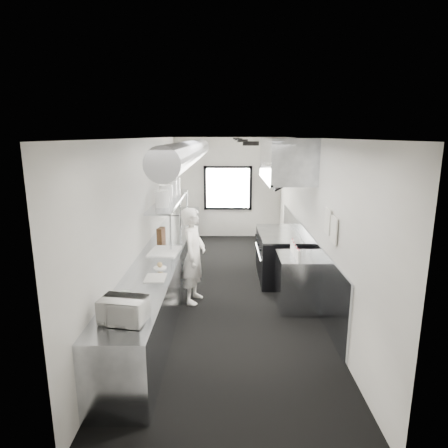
{
  "coord_description": "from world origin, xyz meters",
  "views": [
    {
      "loc": [
        -0.03,
        -6.77,
        2.84
      ],
      "look_at": [
        -0.08,
        -0.2,
        1.33
      ],
      "focal_mm": 30.78,
      "sensor_mm": 36.0,
      "label": 1
    }
  ],
  "objects_px": {
    "pass_shelf": "(170,201)",
    "plate_stack_a": "(162,199)",
    "small_plate": "(160,268)",
    "knife_block": "(161,234)",
    "prep_counter": "(162,277)",
    "squeeze_bottle_b": "(297,254)",
    "deli_tub_b": "(125,296)",
    "exhaust_hood": "(285,160)",
    "squeeze_bottle_e": "(292,245)",
    "bottle_station": "(297,282)",
    "plate_stack_d": "(174,186)",
    "far_work_table": "(185,227)",
    "deli_tub_a": "(120,304)",
    "plate_stack_c": "(171,189)",
    "squeeze_bottle_c": "(295,252)",
    "range": "(279,255)",
    "microwave": "(123,310)",
    "line_cook": "(194,256)",
    "plate_stack_b": "(166,194)",
    "cutting_board": "(165,251)",
    "squeeze_bottle_d": "(294,248)",
    "squeeze_bottle_a": "(299,256)"
  },
  "relations": [
    {
      "from": "pass_shelf",
      "to": "plate_stack_a",
      "type": "relative_size",
      "value": 9.79
    },
    {
      "from": "plate_stack_a",
      "to": "small_plate",
      "type": "bearing_deg",
      "value": -83.27
    },
    {
      "from": "knife_block",
      "to": "prep_counter",
      "type": "bearing_deg",
      "value": -69.0
    },
    {
      "from": "squeeze_bottle_b",
      "to": "deli_tub_b",
      "type": "bearing_deg",
      "value": -145.85
    },
    {
      "from": "exhaust_hood",
      "to": "squeeze_bottle_e",
      "type": "relative_size",
      "value": 11.24
    },
    {
      "from": "bottle_station",
      "to": "squeeze_bottle_b",
      "type": "relative_size",
      "value": 5.37
    },
    {
      "from": "plate_stack_d",
      "to": "exhaust_hood",
      "type": "bearing_deg",
      "value": -21.39
    },
    {
      "from": "far_work_table",
      "to": "knife_block",
      "type": "xyz_separation_m",
      "value": [
        -0.13,
        -2.93,
        0.57
      ]
    },
    {
      "from": "exhaust_hood",
      "to": "deli_tub_b",
      "type": "distance_m",
      "value": 4.2
    },
    {
      "from": "deli_tub_a",
      "to": "plate_stack_c",
      "type": "relative_size",
      "value": 0.38
    },
    {
      "from": "squeeze_bottle_b",
      "to": "squeeze_bottle_c",
      "type": "distance_m",
      "value": 0.14
    },
    {
      "from": "squeeze_bottle_b",
      "to": "knife_block",
      "type": "bearing_deg",
      "value": 154.28
    },
    {
      "from": "deli_tub_a",
      "to": "squeeze_bottle_e",
      "type": "relative_size",
      "value": 0.68
    },
    {
      "from": "range",
      "to": "deli_tub_b",
      "type": "xyz_separation_m",
      "value": [
        -2.29,
        -3.17,
        0.48
      ]
    },
    {
      "from": "deli_tub_a",
      "to": "plate_stack_a",
      "type": "height_order",
      "value": "plate_stack_a"
    },
    {
      "from": "pass_shelf",
      "to": "squeeze_bottle_b",
      "type": "xyz_separation_m",
      "value": [
        2.29,
        -1.87,
        -0.55
      ]
    },
    {
      "from": "bottle_station",
      "to": "squeeze_bottle_c",
      "type": "bearing_deg",
      "value": -147.65
    },
    {
      "from": "pass_shelf",
      "to": "squeeze_bottle_c",
      "type": "height_order",
      "value": "pass_shelf"
    },
    {
      "from": "range",
      "to": "squeeze_bottle_e",
      "type": "bearing_deg",
      "value": -86.79
    },
    {
      "from": "microwave",
      "to": "squeeze_bottle_b",
      "type": "bearing_deg",
      "value": 53.79
    },
    {
      "from": "pass_shelf",
      "to": "deli_tub_a",
      "type": "bearing_deg",
      "value": -91.16
    },
    {
      "from": "deli_tub_a",
      "to": "squeeze_bottle_e",
      "type": "xyz_separation_m",
      "value": [
        2.37,
        2.26,
        0.05
      ]
    },
    {
      "from": "deli_tub_a",
      "to": "plate_stack_d",
      "type": "height_order",
      "value": "plate_stack_d"
    },
    {
      "from": "exhaust_hood",
      "to": "small_plate",
      "type": "relative_size",
      "value": 11.24
    },
    {
      "from": "exhaust_hood",
      "to": "bottle_station",
      "type": "height_order",
      "value": "exhaust_hood"
    },
    {
      "from": "line_cook",
      "to": "bottle_station",
      "type": "bearing_deg",
      "value": -85.51
    },
    {
      "from": "plate_stack_b",
      "to": "plate_stack_c",
      "type": "bearing_deg",
      "value": 88.64
    },
    {
      "from": "prep_counter",
      "to": "squeeze_bottle_e",
      "type": "relative_size",
      "value": 30.64
    },
    {
      "from": "prep_counter",
      "to": "line_cook",
      "type": "distance_m",
      "value": 0.67
    },
    {
      "from": "plate_stack_a",
      "to": "plate_stack_c",
      "type": "height_order",
      "value": "plate_stack_c"
    },
    {
      "from": "plate_stack_c",
      "to": "plate_stack_d",
      "type": "bearing_deg",
      "value": 84.15
    },
    {
      "from": "range",
      "to": "deli_tub_b",
      "type": "height_order",
      "value": "deli_tub_b"
    },
    {
      "from": "line_cook",
      "to": "plate_stack_c",
      "type": "relative_size",
      "value": 4.68
    },
    {
      "from": "cutting_board",
      "to": "squeeze_bottle_e",
      "type": "height_order",
      "value": "squeeze_bottle_e"
    },
    {
      "from": "plate_stack_a",
      "to": "squeeze_bottle_d",
      "type": "distance_m",
      "value": 2.5
    },
    {
      "from": "knife_block",
      "to": "squeeze_bottle_a",
      "type": "xyz_separation_m",
      "value": [
        2.38,
        -1.3,
        -0.02
      ]
    },
    {
      "from": "squeeze_bottle_a",
      "to": "small_plate",
      "type": "bearing_deg",
      "value": -172.12
    },
    {
      "from": "squeeze_bottle_e",
      "to": "plate_stack_c",
      "type": "bearing_deg",
      "value": 143.71
    },
    {
      "from": "cutting_board",
      "to": "plate_stack_d",
      "type": "relative_size",
      "value": 1.68
    },
    {
      "from": "pass_shelf",
      "to": "plate_stack_b",
      "type": "distance_m",
      "value": 0.38
    },
    {
      "from": "small_plate",
      "to": "squeeze_bottle_a",
      "type": "relative_size",
      "value": 1.01
    },
    {
      "from": "squeeze_bottle_b",
      "to": "squeeze_bottle_d",
      "type": "bearing_deg",
      "value": 89.39
    },
    {
      "from": "line_cook",
      "to": "small_plate",
      "type": "xyz_separation_m",
      "value": [
        -0.43,
        -0.84,
        0.08
      ]
    },
    {
      "from": "line_cook",
      "to": "microwave",
      "type": "bearing_deg",
      "value": 179.95
    },
    {
      "from": "line_cook",
      "to": "squeeze_bottle_d",
      "type": "bearing_deg",
      "value": -80.27
    },
    {
      "from": "prep_counter",
      "to": "plate_stack_c",
      "type": "distance_m",
      "value": 2.21
    },
    {
      "from": "cutting_board",
      "to": "squeeze_bottle_c",
      "type": "relative_size",
      "value": 3.59
    },
    {
      "from": "microwave",
      "to": "squeeze_bottle_a",
      "type": "xyz_separation_m",
      "value": [
        2.23,
        1.99,
        -0.04
      ]
    },
    {
      "from": "microwave",
      "to": "squeeze_bottle_a",
      "type": "height_order",
      "value": "microwave"
    },
    {
      "from": "range",
      "to": "cutting_board",
      "type": "distance_m",
      "value": 2.48
    }
  ]
}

